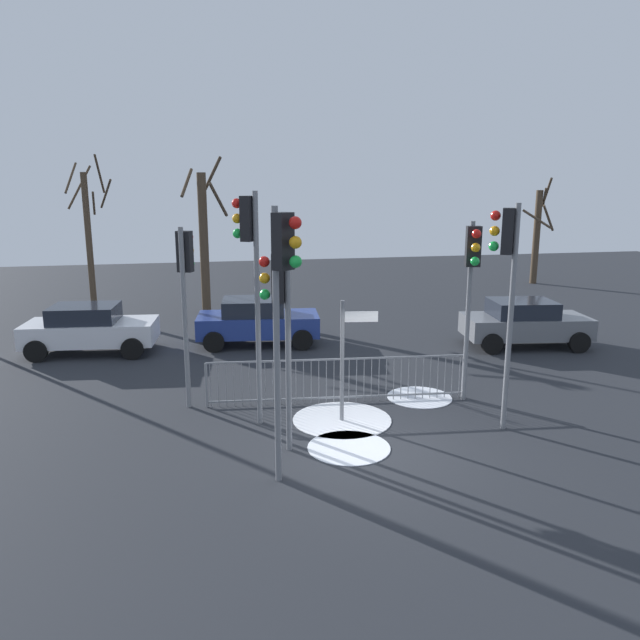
# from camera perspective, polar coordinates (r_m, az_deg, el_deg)

# --- Properties ---
(ground_plane) EXTENTS (60.00, 60.00, 0.00)m
(ground_plane) POSITION_cam_1_polar(r_m,az_deg,el_deg) (12.07, 4.60, -11.87)
(ground_plane) COLOR #26282D
(traffic_light_rear_left) EXTENTS (0.50, 0.43, 4.88)m
(traffic_light_rear_left) POSITION_cam_1_polar(r_m,az_deg,el_deg) (12.41, -6.58, 5.93)
(traffic_light_rear_left) COLOR slate
(traffic_light_rear_left) RESTS_ON ground
(traffic_light_mid_right) EXTENTS (0.51, 0.42, 4.65)m
(traffic_light_mid_right) POSITION_cam_1_polar(r_m,az_deg,el_deg) (12.61, 17.15, 4.82)
(traffic_light_mid_right) COLOR slate
(traffic_light_mid_right) RESTS_ON ground
(traffic_light_foreground_right) EXTENTS (0.36, 0.56, 4.20)m
(traffic_light_foreground_right) POSITION_cam_1_polar(r_m,az_deg,el_deg) (14.07, 14.08, 4.42)
(traffic_light_foreground_right) COLOR slate
(traffic_light_foreground_right) RESTS_ON ground
(traffic_light_mid_left) EXTENTS (0.56, 0.36, 3.89)m
(traffic_light_mid_left) POSITION_cam_1_polar(r_m,az_deg,el_deg) (11.10, -3.84, 1.45)
(traffic_light_mid_left) COLOR slate
(traffic_light_mid_left) RESTS_ON ground
(traffic_light_foreground_left) EXTENTS (0.46, 0.47, 4.67)m
(traffic_light_foreground_left) POSITION_cam_1_polar(r_m,az_deg,el_deg) (9.69, -3.55, 3.25)
(traffic_light_foreground_left) COLOR slate
(traffic_light_foreground_left) RESTS_ON ground
(traffic_light_rear_right) EXTENTS (0.39, 0.53, 4.11)m
(traffic_light_rear_right) POSITION_cam_1_polar(r_m,az_deg,el_deg) (13.77, -12.52, 4.04)
(traffic_light_rear_right) COLOR slate
(traffic_light_rear_right) RESTS_ON ground
(direction_sign_post) EXTENTS (0.78, 0.17, 2.65)m
(direction_sign_post) POSITION_cam_1_polar(r_m,az_deg,el_deg) (12.83, 2.42, -3.20)
(direction_sign_post) COLOR slate
(direction_sign_post) RESTS_ON ground
(pedestrian_guard_railing) EXTENTS (6.08, 0.63, 1.07)m
(pedestrian_guard_railing) POSITION_cam_1_polar(r_m,az_deg,el_deg) (14.18, 1.68, -5.63)
(pedestrian_guard_railing) COLOR slate
(pedestrian_guard_railing) RESTS_ON ground
(car_white_far) EXTENTS (3.95, 2.24, 1.47)m
(car_white_far) POSITION_cam_1_polar(r_m,az_deg,el_deg) (19.51, -20.85, -0.72)
(car_white_far) COLOR silver
(car_white_far) RESTS_ON ground
(car_blue_mid) EXTENTS (3.97, 2.28, 1.47)m
(car_blue_mid) POSITION_cam_1_polar(r_m,az_deg,el_deg) (19.35, -5.95, -0.06)
(car_blue_mid) COLOR navy
(car_blue_mid) RESTS_ON ground
(car_grey_near) EXTENTS (3.99, 2.35, 1.47)m
(car_grey_near) POSITION_cam_1_polar(r_m,az_deg,el_deg) (20.05, 18.68, -0.22)
(car_grey_near) COLOR slate
(car_grey_near) RESTS_ON ground
(bare_tree_left) EXTENTS (1.86, 1.41, 5.33)m
(bare_tree_left) POSITION_cam_1_polar(r_m,az_deg,el_deg) (32.96, 19.76, 7.66)
(bare_tree_left) COLOR #473828
(bare_tree_left) RESTS_ON ground
(bare_tree_centre) EXTENTS (1.75, 1.68, 6.07)m
(bare_tree_centre) POSITION_cam_1_polar(r_m,az_deg,el_deg) (24.72, -20.87, 7.32)
(bare_tree_centre) COLOR #473828
(bare_tree_centre) RESTS_ON ground
(bare_tree_right) EXTENTS (1.83, 1.83, 6.06)m
(bare_tree_right) POSITION_cam_1_polar(r_m,az_deg,el_deg) (24.39, -10.84, 7.61)
(bare_tree_right) COLOR #473828
(bare_tree_right) RESTS_ON ground
(snow_patch_kerb) EXTENTS (1.62, 1.62, 0.01)m
(snow_patch_kerb) POSITION_cam_1_polar(r_m,az_deg,el_deg) (12.03, 2.73, -11.88)
(snow_patch_kerb) COLOR white
(snow_patch_kerb) RESTS_ON ground
(snow_patch_island) EXTENTS (1.55, 1.55, 0.01)m
(snow_patch_island) POSITION_cam_1_polar(r_m,az_deg,el_deg) (14.85, 9.33, -7.17)
(snow_patch_island) COLOR white
(snow_patch_island) RESTS_ON ground
(snow_patch_verge) EXTENTS (2.14, 2.14, 0.01)m
(snow_patch_verge) POSITION_cam_1_polar(r_m,az_deg,el_deg) (13.35, 2.08, -9.33)
(snow_patch_verge) COLOR white
(snow_patch_verge) RESTS_ON ground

